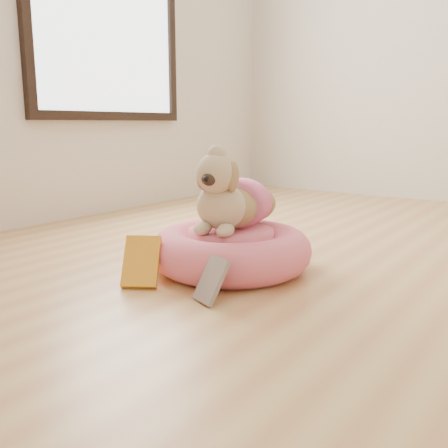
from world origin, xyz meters
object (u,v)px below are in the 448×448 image
Objects in this scene: pet_bed at (231,250)px; book_white at (212,280)px; book_yellow at (141,262)px; dog at (231,186)px.

book_white is (0.17, -0.36, -0.01)m from pet_bed.
pet_bed is at bearing 34.08° from book_yellow.
dog is 0.50m from book_yellow.
pet_bed is 3.28× the size of book_yellow.
book_yellow is at bearing -114.23° from pet_bed.
book_white is at bearing -30.50° from book_yellow.
book_white is (0.18, -0.38, -0.28)m from dog.
pet_bed is 0.40m from book_white.
dog reaches higher than book_white.
book_yellow reaches higher than pet_bed.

